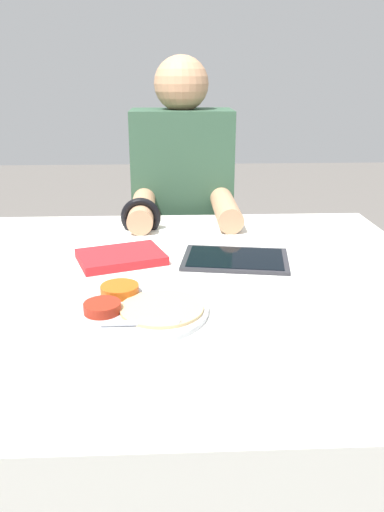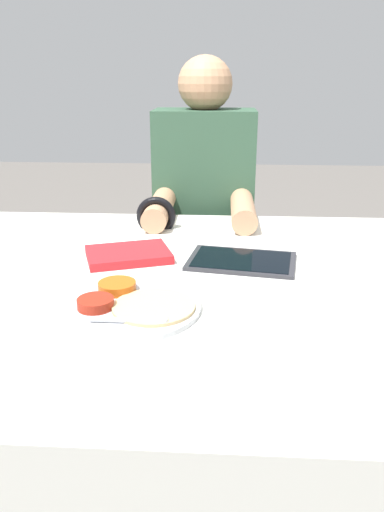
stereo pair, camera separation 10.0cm
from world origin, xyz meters
name	(u,v)px [view 1 (the left image)]	position (x,y,z in m)	size (l,w,h in m)	color
dining_table	(157,431)	(0.00, 0.00, 0.38)	(1.24, 1.02, 0.77)	silver
thali_tray	(136,307)	(-0.03, -0.15, 0.78)	(0.26, 0.26, 0.03)	#B7BABF
red_notebook	(121,258)	(-0.08, 0.12, 0.78)	(0.22, 0.19, 0.02)	silver
tablet_device	(235,259)	(0.19, 0.11, 0.77)	(0.26, 0.20, 0.01)	#28282D
person_diner	(182,254)	(0.08, 0.67, 0.59)	(0.34, 0.48, 1.23)	black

